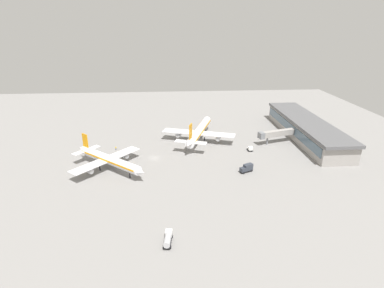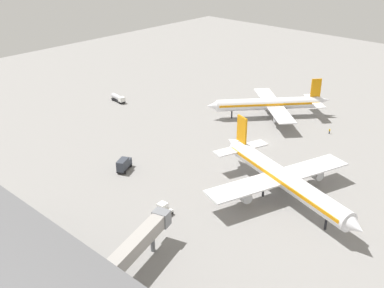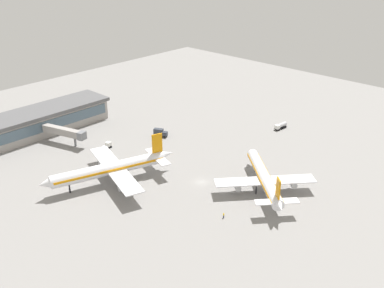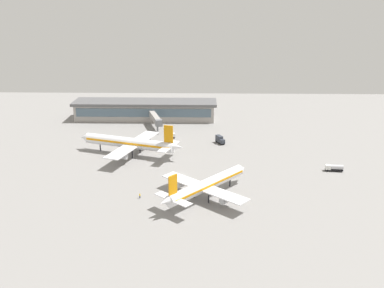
{
  "view_description": "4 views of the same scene",
  "coord_description": "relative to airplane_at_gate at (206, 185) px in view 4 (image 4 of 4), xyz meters",
  "views": [
    {
      "loc": [
        -125.22,
        -7.57,
        55.58
      ],
      "look_at": [
        -1.1,
        -16.7,
        6.7
      ],
      "focal_mm": 28.62,
      "sensor_mm": 36.0,
      "label": 1
    },
    {
      "loc": [
        67.55,
        -103.84,
        56.9
      ],
      "look_at": [
        -10.47,
        -18.57,
        2.66
      ],
      "focal_mm": 44.07,
      "sensor_mm": 36.0,
      "label": 2
    },
    {
      "loc": [
        96.25,
        85.69,
        73.84
      ],
      "look_at": [
        -9.48,
        -13.23,
        6.64
      ],
      "focal_mm": 41.51,
      "sensor_mm": 36.0,
      "label": 3
    },
    {
      "loc": [
        -8.55,
        145.08,
        60.32
      ],
      "look_at": [
        -4.53,
        -23.03,
        4.43
      ],
      "focal_mm": 41.07,
      "sensor_mm": 36.0,
      "label": 4
    }
  ],
  "objects": [
    {
      "name": "jet_bridge",
      "position": [
        23.94,
        -77.31,
        0.67
      ],
      "size": [
        8.43,
        19.93,
        6.74
      ],
      "rotation": [
        0.0,
        0.0,
        1.86
      ],
      "color": "#9E9993",
      "rests_on": "ground"
    },
    {
      "name": "catering_truck",
      "position": [
        -6.43,
        -55.56,
        -2.77
      ],
      "size": [
        4.18,
        5.86,
        3.3
      ],
      "rotation": [
        0.0,
        0.0,
        2.03
      ],
      "color": "black",
      "rests_on": "ground"
    },
    {
      "name": "terminal_building",
      "position": [
        31.23,
        -95.87,
        0.42
      ],
      "size": [
        74.24,
        16.84,
        9.59
      ],
      "color": "#9E9993",
      "rests_on": "ground"
    },
    {
      "name": "baggage_tug",
      "position": [
        15.01,
        -62.44,
        -3.31
      ],
      "size": [
        3.29,
        2.35,
        2.3
      ],
      "rotation": [
        0.0,
        0.0,
        3.19
      ],
      "color": "black",
      "rests_on": "ground"
    },
    {
      "name": "fuel_truck",
      "position": [
        -47.19,
        -23.93,
        -3.08
      ],
      "size": [
        6.47,
        2.77,
        2.5
      ],
      "rotation": [
        0.0,
        0.0,
        6.17
      ],
      "color": "black",
      "rests_on": "ground"
    },
    {
      "name": "airplane_at_gate",
      "position": [
        0.0,
        0.0,
        0.0
      ],
      "size": [
        30.31,
        32.94,
        12.28
      ],
      "rotation": [
        0.0,
        0.0,
        3.99
      ],
      "color": "white",
      "rests_on": "ground"
    },
    {
      "name": "airplane_taxiing",
      "position": [
        30.37,
        -39.81,
        0.63
      ],
      "size": [
        44.72,
        36.73,
        14.01
      ],
      "rotation": [
        0.0,
        0.0,
        5.96
      ],
      "color": "white",
      "rests_on": "ground"
    },
    {
      "name": "ground_crew_worker",
      "position": [
        21.04,
        0.67,
        -3.61
      ],
      "size": [
        0.5,
        0.54,
        1.67
      ],
      "rotation": [
        0.0,
        0.0,
        5.89
      ],
      "color": "#1E2338",
      "rests_on": "ground"
    },
    {
      "name": "ground",
      "position": [
        9.98,
        -17.93,
        -4.46
      ],
      "size": [
        288.0,
        288.0,
        0.0
      ],
      "primitive_type": "plane",
      "color": "gray"
    }
  ]
}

